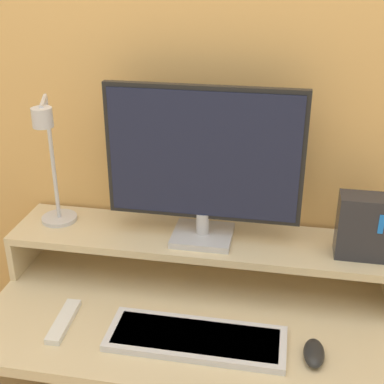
{
  "coord_description": "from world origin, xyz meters",
  "views": [
    {
      "loc": [
        0.22,
        -0.86,
        1.61
      ],
      "look_at": [
        0.0,
        0.31,
        1.06
      ],
      "focal_mm": 50.0,
      "sensor_mm": 36.0,
      "label": 1
    }
  ],
  "objects_px": {
    "monitor": "(203,162)",
    "desk_lamp": "(51,165)",
    "router_dock": "(363,227)",
    "keyboard": "(196,338)",
    "mouse": "(314,353)",
    "remote_control": "(64,321)"
  },
  "relations": [
    {
      "from": "router_dock",
      "to": "mouse",
      "type": "distance_m",
      "value": 0.35
    },
    {
      "from": "keyboard",
      "to": "router_dock",
      "type": "bearing_deg",
      "value": 32.62
    },
    {
      "from": "desk_lamp",
      "to": "router_dock",
      "type": "distance_m",
      "value": 0.86
    },
    {
      "from": "router_dock",
      "to": "keyboard",
      "type": "bearing_deg",
      "value": -147.38
    },
    {
      "from": "desk_lamp",
      "to": "mouse",
      "type": "bearing_deg",
      "value": -18.9
    },
    {
      "from": "desk_lamp",
      "to": "mouse",
      "type": "height_order",
      "value": "desk_lamp"
    },
    {
      "from": "monitor",
      "to": "router_dock",
      "type": "height_order",
      "value": "monitor"
    },
    {
      "from": "monitor",
      "to": "desk_lamp",
      "type": "xyz_separation_m",
      "value": [
        -0.42,
        -0.02,
        -0.03
      ]
    },
    {
      "from": "router_dock",
      "to": "remote_control",
      "type": "height_order",
      "value": "router_dock"
    },
    {
      "from": "desk_lamp",
      "to": "router_dock",
      "type": "bearing_deg",
      "value": 0.48
    },
    {
      "from": "monitor",
      "to": "remote_control",
      "type": "height_order",
      "value": "monitor"
    },
    {
      "from": "monitor",
      "to": "desk_lamp",
      "type": "height_order",
      "value": "monitor"
    },
    {
      "from": "router_dock",
      "to": "monitor",
      "type": "bearing_deg",
      "value": 177.9
    },
    {
      "from": "desk_lamp",
      "to": "keyboard",
      "type": "relative_size",
      "value": 0.87
    },
    {
      "from": "monitor",
      "to": "remote_control",
      "type": "distance_m",
      "value": 0.55
    },
    {
      "from": "monitor",
      "to": "mouse",
      "type": "height_order",
      "value": "monitor"
    },
    {
      "from": "keyboard",
      "to": "mouse",
      "type": "xyz_separation_m",
      "value": [
        0.29,
        -0.01,
        0.01
      ]
    },
    {
      "from": "desk_lamp",
      "to": "mouse",
      "type": "xyz_separation_m",
      "value": [
        0.74,
        -0.25,
        -0.33
      ]
    },
    {
      "from": "keyboard",
      "to": "mouse",
      "type": "distance_m",
      "value": 0.29
    },
    {
      "from": "desk_lamp",
      "to": "keyboard",
      "type": "height_order",
      "value": "desk_lamp"
    },
    {
      "from": "monitor",
      "to": "remote_control",
      "type": "bearing_deg",
      "value": -140.58
    },
    {
      "from": "desk_lamp",
      "to": "mouse",
      "type": "relative_size",
      "value": 3.92
    }
  ]
}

